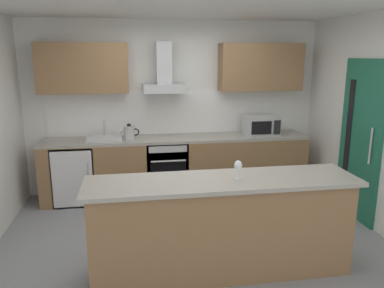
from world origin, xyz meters
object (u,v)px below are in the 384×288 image
object	(u,v)px
microwave	(261,125)
range_hood	(164,76)
oven	(166,167)
kettle	(129,133)
refrigerator	(75,173)
wine_glass	(238,166)
sink	(105,138)

from	to	relation	value
microwave	range_hood	size ratio (longest dim) A/B	0.69
oven	microwave	xyz separation A→B (m)	(1.45, -0.03, 0.59)
oven	range_hood	size ratio (longest dim) A/B	1.11
oven	microwave	bearing A→B (deg)	-1.10
kettle	oven	bearing A→B (deg)	3.64
refrigerator	kettle	xyz separation A→B (m)	(0.79, -0.03, 0.58)
wine_glass	range_hood	bearing A→B (deg)	101.59
refrigerator	microwave	xyz separation A→B (m)	(2.77, -0.03, 0.62)
sink	range_hood	bearing A→B (deg)	7.67
refrigerator	microwave	bearing A→B (deg)	-0.52
refrigerator	range_hood	distance (m)	1.90
refrigerator	range_hood	world-z (taller)	range_hood
oven	refrigerator	distance (m)	1.32
wine_glass	microwave	bearing A→B (deg)	65.46
wine_glass	oven	bearing A→B (deg)	102.27
refrigerator	kettle	bearing A→B (deg)	-2.23
sink	wine_glass	bearing A→B (deg)	-58.17
oven	wine_glass	distance (m)	2.30
refrigerator	wine_glass	bearing A→B (deg)	-50.34
oven	kettle	world-z (taller)	kettle
oven	microwave	size ratio (longest dim) A/B	1.60
kettle	range_hood	size ratio (longest dim) A/B	0.40
oven	sink	bearing A→B (deg)	179.28
range_hood	refrigerator	bearing A→B (deg)	-174.29
wine_glass	sink	bearing A→B (deg)	121.83
kettle	range_hood	xyz separation A→B (m)	(0.53, 0.16, 0.78)
refrigerator	wine_glass	xyz separation A→B (m)	(1.79, -2.16, 0.66)
sink	range_hood	xyz separation A→B (m)	(0.88, 0.12, 0.86)
microwave	range_hood	xyz separation A→B (m)	(-1.45, 0.16, 0.74)
sink	wine_glass	size ratio (longest dim) A/B	2.81
microwave	kettle	size ratio (longest dim) A/B	1.73
oven	wine_glass	bearing A→B (deg)	-77.73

